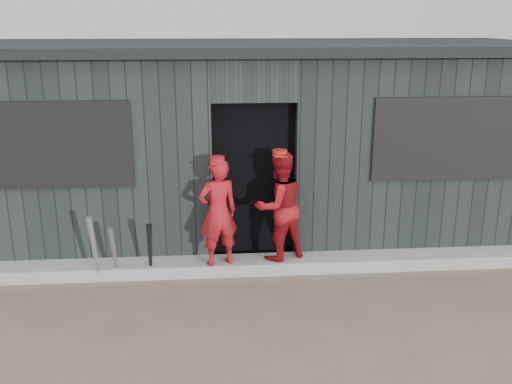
{
  "coord_description": "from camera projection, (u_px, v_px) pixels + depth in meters",
  "views": [
    {
      "loc": [
        -0.5,
        -4.49,
        2.91
      ],
      "look_at": [
        0.0,
        1.8,
        1.0
      ],
      "focal_mm": 40.0,
      "sensor_mm": 36.0,
      "label": 1
    }
  ],
  "objects": [
    {
      "name": "ground",
      "position": [
        272.0,
        355.0,
        5.17
      ],
      "size": [
        80.0,
        80.0,
        0.0
      ],
      "primitive_type": "plane",
      "color": "brown",
      "rests_on": "ground"
    },
    {
      "name": "curb",
      "position": [
        256.0,
        265.0,
        6.88
      ],
      "size": [
        8.0,
        0.36,
        0.15
      ],
      "primitive_type": "cube",
      "color": "#A3A39E",
      "rests_on": "ground"
    },
    {
      "name": "bat_left",
      "position": [
        95.0,
        250.0,
        6.42
      ],
      "size": [
        0.11,
        0.24,
        0.85
      ],
      "primitive_type": "cone",
      "rotation": [
        0.2,
        0.0,
        -0.17
      ],
      "color": "#9C9BA4",
      "rests_on": "ground"
    },
    {
      "name": "bat_mid",
      "position": [
        114.0,
        253.0,
        6.53
      ],
      "size": [
        0.1,
        0.21,
        0.69
      ],
      "primitive_type": "cone",
      "rotation": [
        0.2,
        0.0,
        -0.18
      ],
      "color": "gray",
      "rests_on": "ground"
    },
    {
      "name": "bat_right",
      "position": [
        150.0,
        251.0,
        6.56
      ],
      "size": [
        0.11,
        0.28,
        0.72
      ],
      "primitive_type": "cone",
      "rotation": [
        0.29,
        0.0,
        0.17
      ],
      "color": "black",
      "rests_on": "ground"
    },
    {
      "name": "player_red_left",
      "position": [
        218.0,
        212.0,
        6.55
      ],
      "size": [
        0.53,
        0.43,
        1.27
      ],
      "primitive_type": "imported",
      "rotation": [
        0.0,
        0.0,
        3.45
      ],
      "color": "#B5161F",
      "rests_on": "curb"
    },
    {
      "name": "player_red_right",
      "position": [
        279.0,
        206.0,
        6.72
      ],
      "size": [
        0.79,
        0.72,
        1.31
      ],
      "primitive_type": "imported",
      "rotation": [
        0.0,
        0.0,
        3.58
      ],
      "color": "maroon",
      "rests_on": "curb"
    },
    {
      "name": "player_grey_back",
      "position": [
        290.0,
        209.0,
        7.29
      ],
      "size": [
        0.59,
        0.39,
        1.18
      ],
      "primitive_type": "imported",
      "rotation": [
        0.0,
        0.0,
        3.16
      ],
      "color": "#A3A3A3",
      "rests_on": "ground"
    },
    {
      "name": "dugout",
      "position": [
        247.0,
        138.0,
        8.14
      ],
      "size": [
        8.3,
        3.3,
        2.62
      ],
      "color": "black",
      "rests_on": "ground"
    }
  ]
}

